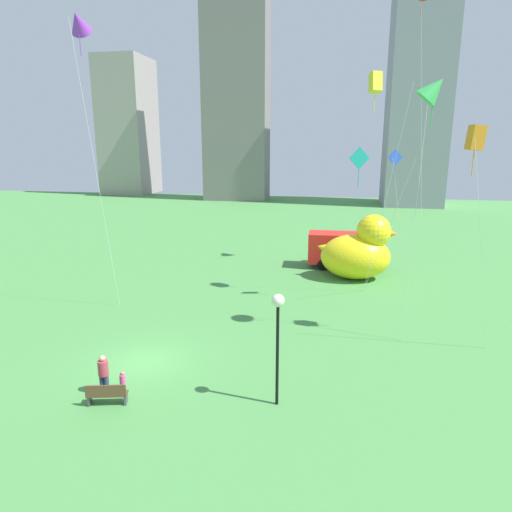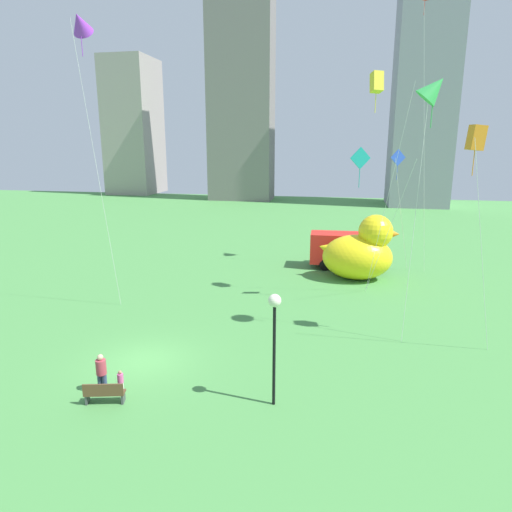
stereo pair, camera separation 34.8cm
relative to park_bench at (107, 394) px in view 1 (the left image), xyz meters
name	(u,v)px [view 1 (the left image)]	position (x,y,z in m)	size (l,w,h in m)	color
ground_plane	(145,362)	(-0.06, 3.56, -0.47)	(140.00, 140.00, 0.00)	#498E45
park_bench	(107,394)	(0.00, 0.00, 0.00)	(1.60, 0.80, 0.90)	brown
person_adult	(104,373)	(-0.50, 0.74, 0.45)	(0.41, 0.41, 1.67)	#38476B
person_child	(123,382)	(0.26, 0.82, 0.08)	(0.24, 0.24, 1.00)	silver
giant_inflatable_duck	(358,252)	(9.97, 19.13, 1.60)	(5.87, 3.76, 4.86)	yellow
lamppost	(278,319)	(6.40, 1.25, 3.03)	(0.49, 0.49, 4.47)	black
box_truck	(343,250)	(8.87, 22.11, 0.97)	(5.94, 2.57, 2.85)	red
city_skyline	(271,102)	(-4.22, 68.22, 16.58)	(63.02, 19.60, 38.99)	#9E938C
kite_teal	(361,164)	(9.62, 13.38, 8.15)	(3.61, 3.92, 9.63)	silver
kite_green	(434,89)	(12.39, 8.31, 11.68)	(1.65, 1.24, 12.95)	silver
kite_yellow	(376,84)	(10.20, 14.16, 12.66)	(2.52, 2.61, 13.84)	silver
kite_blue	(395,162)	(12.56, 22.73, 7.99)	(1.87, 1.61, 9.42)	silver
kite_purple	(78,23)	(-5.86, 10.30, 15.66)	(1.78, 1.97, 16.95)	silver
kite_orange	(476,139)	(14.42, 8.46, 9.52)	(1.95, 1.88, 10.63)	silver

